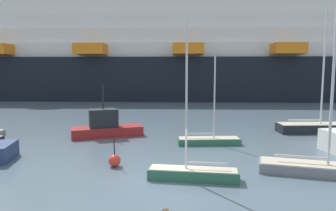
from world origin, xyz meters
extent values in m
plane|color=slate|center=(0.00, 0.00, 0.00)|extent=(600.00, 600.00, 0.00)
cube|color=black|center=(12.49, 11.74, 0.37)|extent=(6.23, 2.04, 0.74)
cube|color=beige|center=(12.49, 11.74, 0.76)|extent=(5.98, 1.88, 0.04)
cylinder|color=silver|center=(12.98, 11.76, 5.50)|extent=(0.15, 0.15, 9.54)
cylinder|color=silver|center=(11.59, 11.71, 1.09)|extent=(2.78, 0.23, 0.12)
cube|color=#2D6B51|center=(2.95, 7.46, 0.22)|extent=(4.48, 1.38, 0.44)
cube|color=beige|center=(2.95, 7.46, 0.46)|extent=(4.30, 1.28, 0.04)
cylinder|color=silver|center=(3.30, 7.47, 3.36)|extent=(0.11, 0.11, 5.84)
cylinder|color=silver|center=(2.31, 7.43, 0.79)|extent=(2.00, 0.17, 0.09)
cube|color=#2D6B51|center=(1.28, 0.19, 0.26)|extent=(4.48, 1.58, 0.53)
cube|color=beige|center=(1.28, 0.19, 0.55)|extent=(4.29, 1.48, 0.04)
cylinder|color=silver|center=(0.93, 0.24, 4.04)|extent=(0.11, 0.11, 7.04)
cylinder|color=silver|center=(1.91, 0.11, 0.88)|extent=(1.97, 0.36, 0.08)
cube|color=gray|center=(7.71, 1.03, 0.26)|extent=(5.96, 2.98, 0.51)
cube|color=beige|center=(7.71, 1.03, 0.53)|extent=(5.71, 2.81, 0.04)
cylinder|color=silver|center=(8.15, 0.91, 4.59)|extent=(0.14, 0.14, 8.15)
cylinder|color=silver|center=(6.90, 1.25, 0.86)|extent=(2.53, 0.80, 0.11)
cube|color=maroon|center=(-4.90, 10.15, 0.38)|extent=(5.86, 3.47, 0.77)
cube|color=#1E2328|center=(-5.16, 10.06, 1.49)|extent=(2.53, 2.01, 1.44)
cylinder|color=#262626|center=(-5.16, 10.06, 3.18)|extent=(0.11, 0.11, 1.95)
sphere|color=red|center=(-2.91, 2.25, 0.34)|extent=(0.67, 0.67, 0.67)
cylinder|color=black|center=(-2.91, 2.25, 1.21)|extent=(0.06, 0.06, 1.07)
cube|color=black|center=(-4.49, 46.11, 3.72)|extent=(135.71, 23.42, 7.43)
cube|color=white|center=(-4.49, 46.11, 8.65)|extent=(124.83, 20.79, 2.43)
cube|color=white|center=(-4.49, 46.11, 11.08)|extent=(117.34, 19.54, 2.43)
cube|color=white|center=(-4.49, 46.11, 13.52)|extent=(109.85, 18.29, 2.43)
cube|color=white|center=(-4.49, 46.11, 15.95)|extent=(102.36, 17.05, 2.43)
cube|color=orange|center=(-12.70, 36.54, 8.65)|extent=(4.99, 3.94, 1.70)
cube|color=orange|center=(3.06, 36.02, 8.65)|extent=(4.99, 3.94, 1.70)
cube|color=orange|center=(18.82, 35.49, 8.65)|extent=(4.99, 3.94, 1.70)
camera|label=1|loc=(0.14, -14.40, 5.33)|focal=33.22mm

